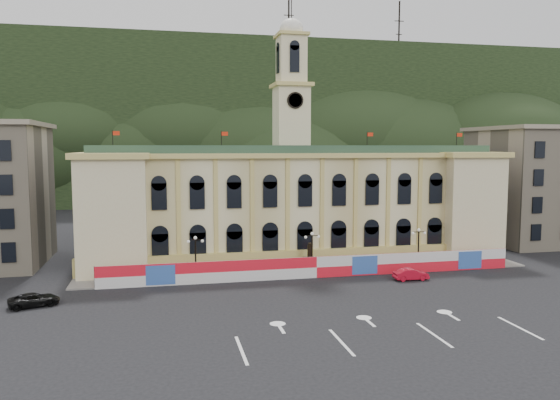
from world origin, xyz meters
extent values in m
plane|color=black|center=(0.00, 0.00, 0.00)|extent=(260.00, 260.00, 0.00)
cube|color=black|center=(0.00, 130.00, 22.00)|extent=(230.00, 70.00, 44.00)
cube|color=#595651|center=(35.00, 110.00, 30.00)|extent=(22.00, 8.00, 14.00)
cube|color=#595651|center=(-48.00, 108.00, 26.00)|extent=(16.00, 7.00, 10.00)
cylinder|color=black|center=(20.00, 115.00, 50.00)|extent=(0.50, 0.50, 20.00)
cylinder|color=black|center=(55.00, 115.00, 50.00)|extent=(0.50, 0.50, 20.00)
cube|color=beige|center=(0.00, 28.00, 7.00)|extent=(55.00, 15.00, 14.00)
cube|color=tan|center=(0.00, 20.20, 1.20)|extent=(56.00, 0.80, 2.40)
cube|color=tan|center=(0.00, 28.00, 14.30)|extent=(56.20, 16.20, 0.60)
cube|color=#2A4734|center=(0.00, 28.00, 15.00)|extent=(53.00, 13.00, 1.20)
cube|color=beige|center=(-23.50, 27.00, 7.00)|extent=(8.00, 17.00, 14.00)
cube|color=beige|center=(23.50, 27.00, 7.00)|extent=(8.00, 17.00, 14.00)
cube|color=beige|center=(0.00, 28.00, 19.60)|extent=(4.40, 4.40, 8.00)
cube|color=tan|center=(0.00, 28.00, 23.80)|extent=(5.20, 5.20, 0.50)
cube|color=beige|center=(0.00, 28.00, 27.10)|extent=(3.60, 3.60, 6.50)
cube|color=tan|center=(0.00, 28.00, 30.50)|extent=(4.20, 4.20, 0.40)
cylinder|color=black|center=(0.00, 25.70, 21.60)|extent=(2.20, 0.20, 2.20)
ellipsoid|color=white|center=(0.00, 28.00, 31.40)|extent=(3.20, 3.20, 2.72)
cylinder|color=black|center=(0.00, 28.00, 34.60)|extent=(0.12, 0.12, 5.00)
cube|color=#B8A98E|center=(43.00, 31.00, 9.00)|extent=(20.00, 16.00, 18.00)
cube|color=gray|center=(43.00, 31.00, 18.30)|extent=(21.00, 17.00, 0.60)
cube|color=red|center=(0.00, 15.00, 1.25)|extent=(50.00, 0.25, 2.50)
cube|color=#335AAB|center=(-18.00, 14.86, 1.25)|extent=(3.20, 0.05, 2.20)
cube|color=#335AAB|center=(6.00, 14.86, 1.25)|extent=(3.20, 0.05, 2.20)
cube|color=#335AAB|center=(20.00, 14.86, 1.25)|extent=(3.20, 0.05, 2.20)
cube|color=slate|center=(0.00, 17.75, 0.08)|extent=(56.00, 5.50, 0.16)
cube|color=#595651|center=(0.00, 18.00, 0.90)|extent=(1.40, 1.40, 1.80)
cylinder|color=black|center=(0.00, 18.00, 2.60)|extent=(0.60, 0.60, 1.60)
sphere|color=black|center=(0.00, 18.00, 3.50)|extent=(0.44, 0.44, 0.44)
cylinder|color=black|center=(-14.00, 17.00, 0.15)|extent=(0.44, 0.44, 0.30)
cylinder|color=black|center=(-14.00, 17.00, 2.40)|extent=(0.18, 0.18, 4.80)
cube|color=black|center=(-14.00, 17.00, 4.70)|extent=(1.60, 0.08, 0.08)
sphere|color=silver|center=(-14.80, 17.00, 4.55)|extent=(0.36, 0.36, 0.36)
sphere|color=silver|center=(-13.20, 17.00, 4.55)|extent=(0.36, 0.36, 0.36)
sphere|color=silver|center=(-14.00, 17.00, 4.95)|extent=(0.40, 0.40, 0.40)
cylinder|color=black|center=(0.00, 17.00, 0.15)|extent=(0.44, 0.44, 0.30)
cylinder|color=black|center=(0.00, 17.00, 2.40)|extent=(0.18, 0.18, 4.80)
cube|color=black|center=(0.00, 17.00, 4.70)|extent=(1.60, 0.08, 0.08)
sphere|color=silver|center=(-0.80, 17.00, 4.55)|extent=(0.36, 0.36, 0.36)
sphere|color=silver|center=(0.80, 17.00, 4.55)|extent=(0.36, 0.36, 0.36)
sphere|color=silver|center=(0.00, 17.00, 4.95)|extent=(0.40, 0.40, 0.40)
cylinder|color=black|center=(14.00, 17.00, 0.15)|extent=(0.44, 0.44, 0.30)
cylinder|color=black|center=(14.00, 17.00, 2.40)|extent=(0.18, 0.18, 4.80)
cube|color=black|center=(14.00, 17.00, 4.70)|extent=(1.60, 0.08, 0.08)
sphere|color=silver|center=(13.20, 17.00, 4.55)|extent=(0.36, 0.36, 0.36)
sphere|color=silver|center=(14.80, 17.00, 4.55)|extent=(0.36, 0.36, 0.36)
sphere|color=silver|center=(14.00, 17.00, 4.95)|extent=(0.40, 0.40, 0.40)
imported|color=#B80D21|center=(10.39, 11.56, 0.67)|extent=(1.54, 4.13, 1.35)
imported|color=black|center=(-30.00, 9.63, 0.65)|extent=(5.06, 6.02, 1.30)
camera|label=1|loc=(-17.66, -45.89, 15.44)|focal=35.00mm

